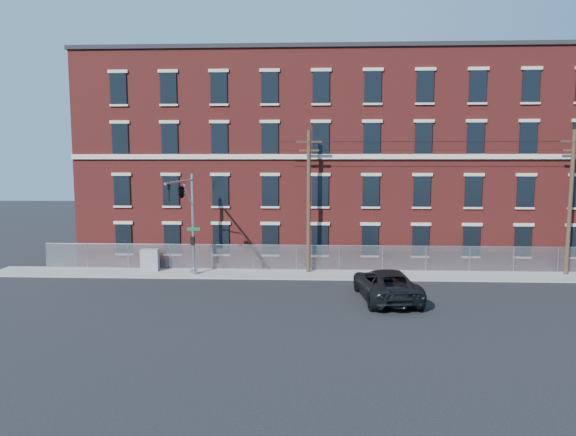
# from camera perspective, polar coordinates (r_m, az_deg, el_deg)

# --- Properties ---
(ground) EXTENTS (140.00, 140.00, 0.00)m
(ground) POSITION_cam_1_polar(r_m,az_deg,el_deg) (31.04, -1.46, -8.48)
(ground) COLOR black
(ground) RESTS_ON ground
(sidewalk) EXTENTS (65.00, 3.00, 0.12)m
(sidewalk) POSITION_cam_1_polar(r_m,az_deg,el_deg) (37.15, 18.02, -6.21)
(sidewalk) COLOR gray
(sidewalk) RESTS_ON ground
(mill_building) EXTENTS (55.30, 14.32, 16.30)m
(mill_building) POSITION_cam_1_polar(r_m,az_deg,el_deg) (44.95, 15.34, 6.41)
(mill_building) COLOR maroon
(mill_building) RESTS_ON ground
(chain_link_fence) EXTENTS (59.06, 0.06, 1.85)m
(chain_link_fence) POSITION_cam_1_polar(r_m,az_deg,el_deg) (38.18, 17.55, -4.33)
(chain_link_fence) COLOR #A5A8AD
(chain_link_fence) RESTS_ON ground
(traffic_signal_mast) EXTENTS (0.90, 6.75, 7.00)m
(traffic_signal_mast) POSITION_cam_1_polar(r_m,az_deg,el_deg) (33.21, -11.61, 1.82)
(traffic_signal_mast) COLOR #9EA0A5
(traffic_signal_mast) RESTS_ON ground
(utility_pole_near) EXTENTS (1.80, 0.28, 10.00)m
(utility_pole_near) POSITION_cam_1_polar(r_m,az_deg,el_deg) (35.62, 2.35, 2.16)
(utility_pole_near) COLOR #412F20
(utility_pole_near) RESTS_ON ground
(utility_pole_mid) EXTENTS (1.80, 0.28, 10.00)m
(utility_pole_mid) POSITION_cam_1_polar(r_m,az_deg,el_deg) (39.86, 29.21, 1.81)
(utility_pole_mid) COLOR #412F20
(utility_pole_mid) RESTS_ON ground
(overhead_wires) EXTENTS (40.00, 0.62, 0.62)m
(overhead_wires) POSITION_cam_1_polar(r_m,az_deg,el_deg) (39.79, 29.51, 7.24)
(overhead_wires) COLOR black
(overhead_wires) RESTS_ON ground
(pickup_truck) EXTENTS (3.58, 6.70, 1.79)m
(pickup_truck) POSITION_cam_1_polar(r_m,az_deg,el_deg) (30.03, 10.98, -7.34)
(pickup_truck) COLOR black
(pickup_truck) RESTS_ON ground
(utility_cabinet) EXTENTS (1.29, 0.71, 1.57)m
(utility_cabinet) POSITION_cam_1_polar(r_m,az_deg,el_deg) (37.86, -15.29, -4.58)
(utility_cabinet) COLOR gray
(utility_cabinet) RESTS_ON sidewalk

